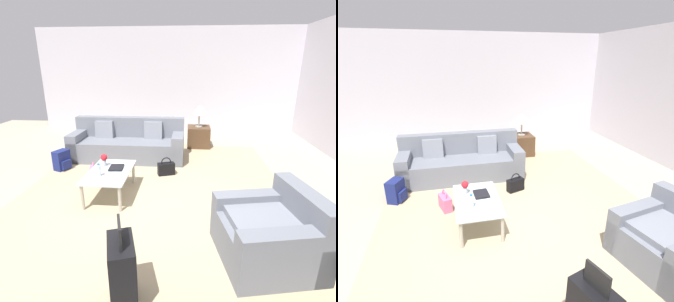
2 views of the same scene
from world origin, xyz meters
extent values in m
plane|color=#A89E89|center=(0.00, 0.00, 0.00)|extent=(12.00, 12.00, 0.00)
cube|color=silver|center=(-5.06, 0.00, 1.55)|extent=(0.12, 8.00, 3.10)
cube|color=tan|center=(-0.60, 0.20, 0.00)|extent=(5.20, 4.40, 0.01)
cube|color=slate|center=(-2.10, -0.60, 0.23)|extent=(0.86, 2.47, 0.45)
cube|color=slate|center=(-2.42, -0.60, 0.45)|extent=(0.22, 2.47, 0.90)
cube|color=slate|center=(-2.10, 0.52, 0.31)|extent=(0.86, 0.24, 0.61)
cube|color=slate|center=(-2.10, -1.72, 0.31)|extent=(0.86, 0.24, 0.61)
cube|color=gray|center=(-2.26, -0.04, 0.63)|extent=(0.14, 0.40, 0.41)
cube|color=gray|center=(-2.26, -1.16, 0.63)|extent=(0.15, 0.40, 0.41)
cube|color=slate|center=(0.90, 1.60, 0.22)|extent=(1.14, 1.12, 0.44)
cube|color=slate|center=(0.52, 1.53, 0.30)|extent=(0.38, 0.98, 0.60)
cube|color=gray|center=(0.91, 1.55, 0.48)|extent=(0.85, 0.82, 0.08)
cube|color=silver|center=(-0.40, -0.50, 0.41)|extent=(1.07, 0.65, 0.02)
cylinder|color=#ADA899|center=(-0.88, -0.22, 0.20)|extent=(0.05, 0.05, 0.40)
cylinder|color=#ADA899|center=(0.08, -0.22, 0.20)|extent=(0.05, 0.05, 0.40)
cylinder|color=#ADA899|center=(-0.88, -0.78, 0.20)|extent=(0.05, 0.05, 0.40)
cylinder|color=#ADA899|center=(0.08, -0.78, 0.20)|extent=(0.05, 0.05, 0.40)
cylinder|color=silver|center=(-0.20, -0.60, 0.51)|extent=(0.06, 0.06, 0.18)
cylinder|color=#2D6BBC|center=(-0.20, -0.60, 0.61)|extent=(0.04, 0.04, 0.02)
cube|color=black|center=(-0.52, -0.42, 0.44)|extent=(0.28, 0.24, 0.03)
cylinder|color=#B2B7BC|center=(-0.62, -0.65, 0.47)|extent=(0.07, 0.07, 0.10)
sphere|color=red|center=(-0.62, -0.65, 0.57)|extent=(0.11, 0.11, 0.11)
cube|color=#513823|center=(-3.20, 1.00, 0.26)|extent=(0.57, 0.57, 0.52)
cylinder|color=#ADA899|center=(-3.20, 1.00, 0.53)|extent=(0.18, 0.18, 0.02)
cylinder|color=#ADA899|center=(-3.20, 1.00, 0.69)|extent=(0.04, 0.04, 0.29)
cone|color=beige|center=(-3.20, 1.00, 0.95)|extent=(0.33, 0.33, 0.23)
cube|color=black|center=(1.60, 0.20, 0.75)|extent=(0.24, 0.10, 0.20)
cube|color=black|center=(-1.29, 0.33, 0.12)|extent=(0.24, 0.35, 0.24)
torus|color=black|center=(-1.29, 0.33, 0.26)|extent=(0.08, 0.19, 0.20)
cube|color=pink|center=(-0.94, -0.97, 0.12)|extent=(0.35, 0.23, 0.24)
torus|color=pink|center=(-0.94, -0.97, 0.26)|extent=(0.19, 0.08, 0.20)
cube|color=navy|center=(-1.40, -1.80, 0.20)|extent=(0.35, 0.30, 0.40)
cube|color=navy|center=(-1.35, -1.69, 0.12)|extent=(0.22, 0.14, 0.18)
camera|label=1|loc=(3.37, 0.74, 2.05)|focal=28.00mm
camera|label=2|loc=(2.99, -0.86, 2.37)|focal=28.00mm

